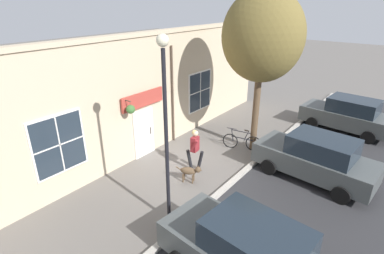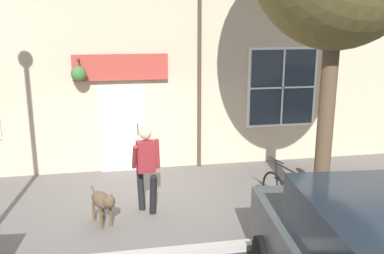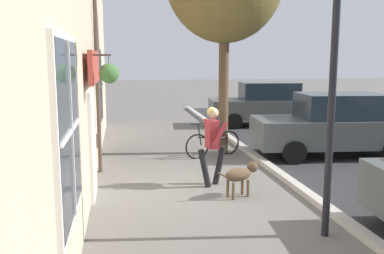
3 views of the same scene
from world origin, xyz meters
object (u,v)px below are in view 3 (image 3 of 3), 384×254
Objects in this scene: pedestrian_walking at (212,139)px; parked_car_mid_block at (334,125)px; leaning_bicycle at (213,143)px; parked_car_far_end at (265,104)px; dog_on_leash at (241,174)px.

parked_car_mid_block is at bearing 29.14° from pedestrian_walking.
parked_car_mid_block reaches higher than leaning_bicycle.
pedestrian_walking is 8.71m from parked_car_far_end.
leaning_bicycle is 3.42m from parked_car_mid_block.
dog_on_leash is 4.68m from parked_car_mid_block.
dog_on_leash is at bearing -139.54° from parked_car_mid_block.
leaning_bicycle is at bearing -122.58° from parked_car_far_end.
parked_car_mid_block is (3.34, -0.50, 0.50)m from leaning_bicycle.
pedestrian_walking reaches higher than dog_on_leash.
parked_car_far_end is at bearing 63.63° from pedestrian_walking.
pedestrian_walking is 0.38× the size of parked_car_mid_block.
dog_on_leash is 0.22× the size of parked_car_far_end.
parked_car_far_end reaches higher than leaning_bicycle.
pedestrian_walking is at bearing -116.37° from parked_car_far_end.
leaning_bicycle reaches higher than dog_on_leash.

